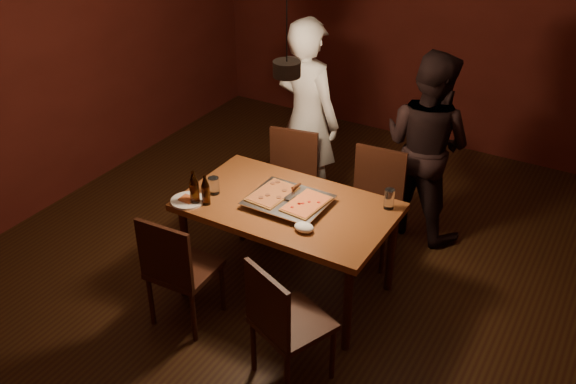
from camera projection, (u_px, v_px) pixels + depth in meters
The scene contains 19 objects.
room_shell at pixel (287, 119), 4.26m from camera, with size 6.00×6.00×6.00m.
dining_table at pixel (288, 213), 4.61m from camera, with size 1.50×0.90×0.75m.
chair_far_left at pixel (290, 174), 5.39m from camera, with size 0.49×0.49×0.49m.
chair_far_right at pixel (374, 194), 5.10m from camera, with size 0.45×0.45×0.49m.
chair_near_left at pixel (176, 263), 4.32m from camera, with size 0.44×0.44×0.49m.
chair_near_right at pixel (282, 316), 3.87m from camera, with size 0.55×0.55×0.49m.
pizza_tray at pixel (288, 202), 4.55m from camera, with size 0.55×0.45×0.05m, color silver.
pizza_meat at pixel (272, 193), 4.59m from camera, with size 0.23×0.37×0.02m, color maroon.
pizza_cheese at pixel (306, 204), 4.46m from camera, with size 0.22×0.35×0.02m, color gold.
spatula at pixel (288, 195), 4.55m from camera, with size 0.09×0.24×0.04m, color silver, non-canonical shape.
beer_bottle_a at pixel (194, 188), 4.51m from camera, with size 0.07×0.07×0.26m.
beer_bottle_b at pixel (206, 190), 4.51m from camera, with size 0.06×0.06×0.23m.
water_glass_left at pixel (214, 186), 4.67m from camera, with size 0.08×0.08×0.13m, color silver.
water_glass_right at pixel (389, 199), 4.49m from camera, with size 0.07×0.07×0.15m, color silver.
plate_slice at pixel (188, 200), 4.59m from camera, with size 0.24×0.24×0.03m.
napkin at pixel (304, 227), 4.26m from camera, with size 0.14×0.11×0.06m, color white.
diner_white at pixel (307, 119), 5.52m from camera, with size 0.64×0.42×1.77m, color silver.
diner_dark at pixel (426, 146), 5.25m from camera, with size 0.78×0.61×1.61m, color black.
pendant_lamp at pixel (287, 67), 4.07m from camera, with size 0.18×0.18×1.10m.
Camera 1 is at (1.98, -3.37, 3.16)m, focal length 40.00 mm.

